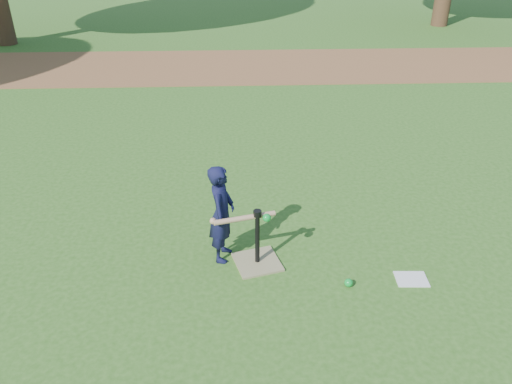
{
  "coord_description": "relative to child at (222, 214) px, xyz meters",
  "views": [
    {
      "loc": [
        0.06,
        -3.91,
        3.07
      ],
      "look_at": [
        0.25,
        0.41,
        0.65
      ],
      "focal_mm": 35.0,
      "sensor_mm": 36.0,
      "label": 1
    }
  ],
  "objects": [
    {
      "name": "wiffle_ball_ground",
      "position": [
        1.18,
        -0.52,
        -0.47
      ],
      "size": [
        0.08,
        0.08,
        0.08
      ],
      "primitive_type": "sphere",
      "color": "#0C8E2C",
      "rests_on": "ground"
    },
    {
      "name": "swing_action",
      "position": [
        0.23,
        -0.16,
        0.04
      ],
      "size": [
        0.63,
        0.2,
        0.09
      ],
      "color": "tan",
      "rests_on": "ground"
    },
    {
      "name": "clipboard",
      "position": [
        1.81,
        -0.45,
        -0.51
      ],
      "size": [
        0.31,
        0.24,
        0.01
      ],
      "primitive_type": "cube",
      "rotation": [
        0.0,
        0.0,
        -0.05
      ],
      "color": "silver",
      "rests_on": "ground"
    },
    {
      "name": "dirt_strip",
      "position": [
        0.09,
        7.26,
        -0.51
      ],
      "size": [
        24.0,
        3.0,
        0.01
      ],
      "primitive_type": "cube",
      "color": "brown",
      "rests_on": "ground"
    },
    {
      "name": "batting_tee",
      "position": [
        0.34,
        -0.13,
        -0.4
      ],
      "size": [
        0.53,
        0.53,
        0.61
      ],
      "color": "#877D56",
      "rests_on": "ground"
    },
    {
      "name": "child",
      "position": [
        0.0,
        0.0,
        0.0
      ],
      "size": [
        0.31,
        0.41,
        1.02
      ],
      "primitive_type": "imported",
      "rotation": [
        0.0,
        0.0,
        1.39
      ],
      "color": "black",
      "rests_on": "ground"
    },
    {
      "name": "ground",
      "position": [
        0.09,
        -0.24,
        -0.51
      ],
      "size": [
        80.0,
        80.0,
        0.0
      ],
      "primitive_type": "plane",
      "color": "#285116",
      "rests_on": "ground"
    }
  ]
}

